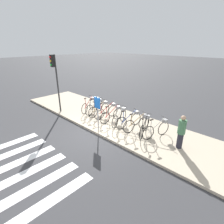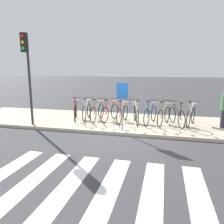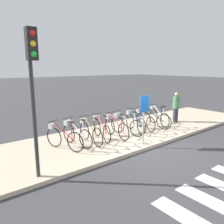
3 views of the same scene
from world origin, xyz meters
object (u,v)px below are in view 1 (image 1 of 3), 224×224
object	(u,v)px
parked_bicycle_1	(95,106)
parked_bicycle_9	(157,129)
parked_bicycle_7	(138,123)
sign_post	(98,108)
parked_bicycle_3	(107,111)
parked_bicycle_2	(100,109)
parked_bicycle_0	(89,105)
traffic_light	(55,72)
parked_bicycle_6	(130,119)
parked_bicycle_4	(113,114)
parked_bicycle_5	(120,117)
parked_bicycle_8	(145,126)
pedestrian	(181,131)

from	to	relation	value
parked_bicycle_1	parked_bicycle_9	world-z (taller)	same
parked_bicycle_7	sign_post	xyz separation A→B (m)	(-1.60, -1.45, 0.82)
parked_bicycle_1	parked_bicycle_3	xyz separation A→B (m)	(1.17, -0.00, 0.00)
sign_post	parked_bicycle_9	bearing A→B (deg)	29.81
parked_bicycle_2	parked_bicycle_3	distance (m)	0.60
parked_bicycle_0	traffic_light	xyz separation A→B (m)	(-1.42, -1.53, 2.25)
parked_bicycle_0	parked_bicycle_1	world-z (taller)	same
parked_bicycle_0	parked_bicycle_6	bearing A→B (deg)	0.25
parked_bicycle_4	parked_bicycle_5	xyz separation A→B (m)	(0.58, 0.01, 0.00)
parked_bicycle_1	parked_bicycle_7	bearing A→B (deg)	-1.61
parked_bicycle_7	traffic_light	world-z (taller)	traffic_light
parked_bicycle_0	parked_bicycle_7	size ratio (longest dim) A/B	0.98
parked_bicycle_2	parked_bicycle_7	distance (m)	3.04
parked_bicycle_1	sign_post	xyz separation A→B (m)	(2.01, -1.56, 0.82)
parked_bicycle_6	traffic_light	size ratio (longest dim) A/B	0.45
parked_bicycle_2	sign_post	distance (m)	2.21
parked_bicycle_6	parked_bicycle_4	bearing A→B (deg)	-174.62
parked_bicycle_5	parked_bicycle_6	world-z (taller)	same
parked_bicycle_0	sign_post	xyz separation A→B (m)	(2.58, -1.48, 0.82)
parked_bicycle_1	parked_bicycle_4	size ratio (longest dim) A/B	1.00
parked_bicycle_8	sign_post	distance (m)	2.62
parked_bicycle_9	pedestrian	xyz separation A→B (m)	(1.24, -0.17, 0.36)
parked_bicycle_4	traffic_light	bearing A→B (deg)	-159.24
parked_bicycle_5	parked_bicycle_6	distance (m)	0.66
parked_bicycle_4	parked_bicycle_7	xyz separation A→B (m)	(1.83, 0.07, 0.00)
parked_bicycle_1	parked_bicycle_2	world-z (taller)	same
parked_bicycle_3	parked_bicycle_4	bearing A→B (deg)	-15.53
parked_bicycle_9	pedestrian	world-z (taller)	pedestrian
parked_bicycle_0	parked_bicycle_9	xyz separation A→B (m)	(5.30, 0.07, 0.00)
parked_bicycle_5	parked_bicycle_7	size ratio (longest dim) A/B	1.01
parked_bicycle_0	parked_bicycle_3	xyz separation A→B (m)	(1.73, 0.07, 0.00)
pedestrian	parked_bicycle_8	bearing A→B (deg)	-179.99
parked_bicycle_2	pedestrian	world-z (taller)	pedestrian
parked_bicycle_1	parked_bicycle_5	bearing A→B (deg)	-3.90
parked_bicycle_3	parked_bicycle_7	distance (m)	2.44
parked_bicycle_5	pedestrian	world-z (taller)	pedestrian
parked_bicycle_1	parked_bicycle_6	bearing A→B (deg)	-1.09
parked_bicycle_6	parked_bicycle_7	size ratio (longest dim) A/B	1.01
parked_bicycle_1	pedestrian	distance (m)	5.99
parked_bicycle_3	parked_bicycle_4	xyz separation A→B (m)	(0.62, -0.17, 0.00)
parked_bicycle_3	parked_bicycle_0	bearing A→B (deg)	-177.70
parked_bicycle_2	parked_bicycle_1	bearing A→B (deg)	171.29
traffic_light	sign_post	distance (m)	4.25
pedestrian	traffic_light	distance (m)	8.30
parked_bicycle_1	parked_bicycle_8	bearing A→B (deg)	-2.43
parked_bicycle_6	parked_bicycle_7	bearing A→B (deg)	-4.30
parked_bicycle_7	traffic_light	size ratio (longest dim) A/B	0.44
sign_post	pedestrian	bearing A→B (deg)	19.24
parked_bicycle_2	parked_bicycle_4	distance (m)	1.21
parked_bicycle_2	parked_bicycle_3	bearing A→B (deg)	8.09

